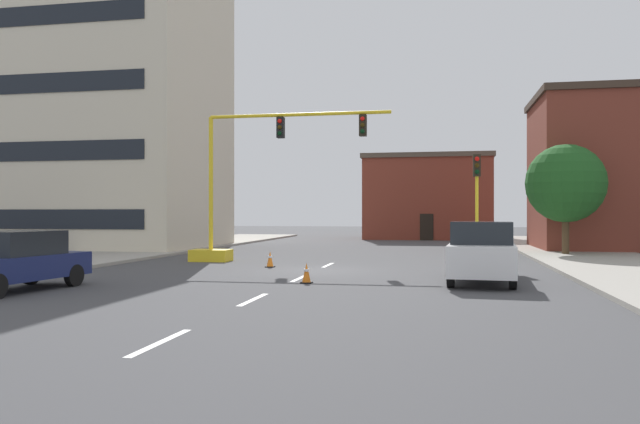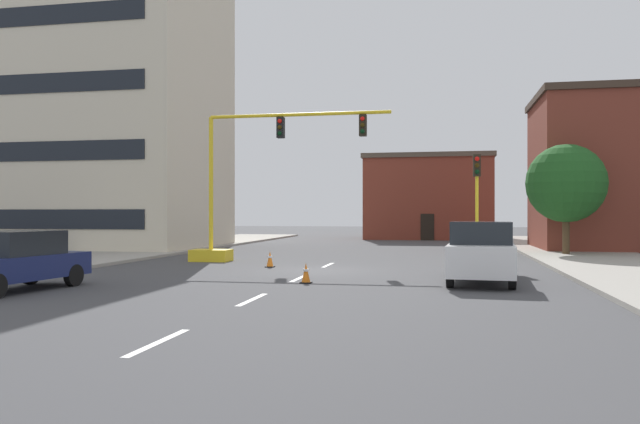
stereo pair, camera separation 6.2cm
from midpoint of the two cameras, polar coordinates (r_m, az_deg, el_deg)
The scene contains 16 objects.
ground_plane at distance 24.79m, azimuth -0.37°, elevation -5.33°, with size 160.00×160.00×0.00m, color #424244.
sidewalk_left at distance 36.47m, azimuth -16.83°, elevation -3.53°, with size 6.00×56.00×0.14m, color #9E998E.
sidewalk_right at distance 33.09m, azimuth 23.69°, elevation -3.88°, with size 6.00×56.00×0.14m, color #9E998E.
lane_stripe_seg_0 at distance 11.52m, azimuth -14.45°, elevation -11.39°, with size 0.16×2.40×0.01m, color silver.
lane_stripe_seg_1 at distance 16.59m, azimuth -6.19°, elevation -7.91°, with size 0.16×2.40×0.01m, color silver.
lane_stripe_seg_2 at distance 21.87m, azimuth -1.92°, elevation -6.02°, with size 0.16×2.40×0.01m, color silver.
lane_stripe_seg_3 at distance 27.23m, azimuth 0.67°, elevation -4.85°, with size 0.16×2.40×0.01m, color silver.
building_tall_left at distance 43.75m, azimuth -19.35°, elevation 9.74°, with size 14.75×11.64×19.43m.
building_brick_center at distance 56.22m, azimuth 9.72°, elevation 1.34°, with size 11.05×7.86×7.30m.
traffic_signal_gantry at distance 29.38m, azimuth -7.75°, elevation -0.09°, with size 9.33×1.20×6.83m.
traffic_light_pole_right at distance 28.05m, azimuth 14.01°, elevation 2.50°, with size 0.32×0.47×4.80m.
tree_right_mid at distance 35.03m, azimuth 21.37°, elevation 2.43°, with size 4.08×4.08×5.85m.
pickup_truck_white at distance 21.16m, azimuth 14.41°, elevation -3.58°, with size 2.37×5.52×1.99m.
sedan_navy_near_left at distance 20.23m, azimuth -26.03°, elevation -3.98°, with size 2.35×4.68×1.74m.
traffic_cone_roadside_a at distance 20.25m, azimuth -1.33°, elevation -5.59°, with size 0.36×0.36×0.66m.
traffic_cone_roadside_b at distance 26.25m, azimuth -4.63°, elevation -4.31°, with size 0.36×0.36×0.68m.
Camera 1 is at (4.81, -24.21, 2.26)m, focal length 35.21 mm.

